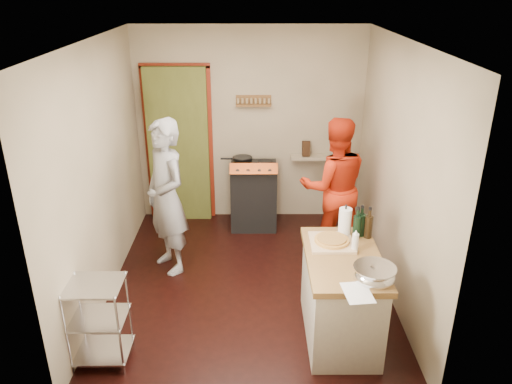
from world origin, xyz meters
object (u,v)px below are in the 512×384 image
island (341,294)px  person_stripe (166,198)px  stove (254,195)px  wire_shelving (99,319)px  person_red (334,187)px

island → person_stripe: 2.19m
stove → person_stripe: 1.51m
stove → person_stripe: person_stripe is taller
wire_shelving → person_stripe: size_ratio=0.45×
stove → person_stripe: size_ratio=0.56×
island → stove: bearing=109.5°
stove → island: 2.42m
wire_shelving → person_red: bearing=40.6°
person_stripe → stove: bearing=101.7°
stove → wire_shelving: bearing=-116.9°
stove → person_stripe: bearing=-131.7°
wire_shelving → island: (2.14, 0.34, 0.02)m
person_stripe → person_red: bearing=65.4°
person_stripe → person_red: person_stripe is taller
wire_shelving → person_red: size_ratio=0.47×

